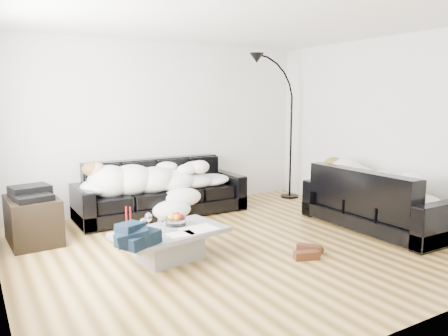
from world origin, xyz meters
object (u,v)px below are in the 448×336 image
shoes (308,252)px  stereo (31,192)px  wine_glass_b (143,226)px  sleeper_right (378,182)px  wine_glass_c (161,225)px  candle_right (131,219)px  floor_lamp (291,136)px  wine_glass_a (149,222)px  sofa_right (377,198)px  coffee_table (171,245)px  sofa_back (162,188)px  fruit_bowl (176,219)px  av_cabinet (33,220)px  sleeper_back (163,174)px  candle_left (127,219)px

shoes → stereo: bearing=171.8°
wine_glass_b → shoes: wine_glass_b is taller
sleeper_right → wine_glass_c: 3.02m
candle_right → wine_glass_b: bearing=-70.0°
candle_right → floor_lamp: 3.82m
wine_glass_c → floor_lamp: 3.72m
stereo → wine_glass_a: bearing=-63.7°
sofa_right → candle_right: 3.29m
stereo → wine_glass_b: bearing=-67.7°
sleeper_right → wine_glass_a: (-3.09, 0.40, -0.20)m
coffee_table → wine_glass_c: (-0.12, -0.03, 0.25)m
sofa_back → candle_right: (-1.01, -1.57, 0.06)m
fruit_bowl → wine_glass_c: size_ratio=1.39×
shoes → av_cabinet: av_cabinet is taller
sleeper_back → wine_glass_b: 1.96m
wine_glass_b → sleeper_right: bearing=-5.9°
sofa_right → coffee_table: 2.90m
wine_glass_b → stereo: (-0.90, 1.38, 0.20)m
av_cabinet → sofa_right: bearing=-25.5°
sofa_back → wine_glass_a: sofa_back is taller
sofa_back → sleeper_back: size_ratio=1.18×
wine_glass_a → wine_glass_c: wine_glass_a is taller
sofa_back → candle_left: (-1.06, -1.58, 0.06)m
wine_glass_c → av_cabinet: bearing=126.8°
wine_glass_a → floor_lamp: (3.28, 1.66, 0.65)m
sofa_back → sofa_right: (2.24, -2.09, -0.00)m
sofa_right → stereo: (-4.07, 1.71, 0.21)m
coffee_table → candle_right: candle_right is taller
sleeper_back → sleeper_right: (2.24, -2.04, -0.00)m
sleeper_back → floor_lamp: (2.42, 0.02, 0.45)m
sleeper_back → coffee_table: sleeper_back is taller
sleeper_back → stereo: (-1.84, -0.33, -0.01)m
sleeper_back → candle_right: size_ratio=8.50×
wine_glass_a → candle_left: 0.23m
fruit_bowl → candle_right: candle_right is taller
wine_glass_b → shoes: bearing=-22.8°
sleeper_right → av_cabinet: (-4.07, 1.71, -0.35)m
candle_left → candle_right: bearing=6.4°
candle_left → stereo: bearing=123.3°
sleeper_right → stereo: size_ratio=3.94×
sleeper_right → candle_right: bearing=80.9°
sleeper_right → sofa_right: bearing=0.0°
sleeper_right → wine_glass_c: size_ratio=10.43×
sleeper_back → fruit_bowl: 1.70m
shoes → floor_lamp: floor_lamp is taller
candle_left → av_cabinet: candle_left is taller
sleeper_back → fruit_bowl: size_ratio=9.17×
wine_glass_b → av_cabinet: av_cabinet is taller
wine_glass_a → fruit_bowl: bearing=6.0°
coffee_table → fruit_bowl: size_ratio=5.07×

